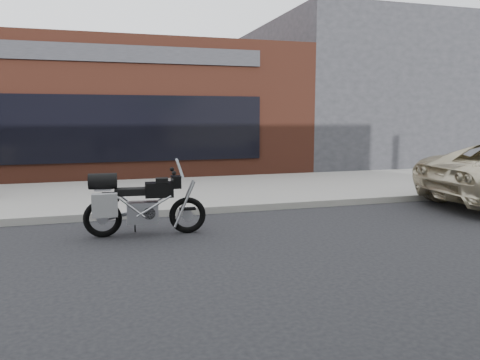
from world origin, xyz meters
name	(u,v)px	position (x,y,z in m)	size (l,w,h in m)	color
ground	(266,276)	(0.00, 0.00, 0.00)	(120.00, 120.00, 0.00)	black
near_sidewalk	(179,190)	(0.00, 7.00, 0.07)	(44.00, 6.00, 0.15)	gray
storefront	(99,112)	(-2.00, 13.98, 2.25)	(14.00, 10.07, 4.50)	#5A2A1D
neighbour_building	(365,96)	(10.00, 14.00, 3.00)	(10.00, 10.00, 6.00)	#2B2B30
motorcycle	(137,203)	(-1.45, 2.60, 0.58)	(2.12, 0.68, 1.34)	black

